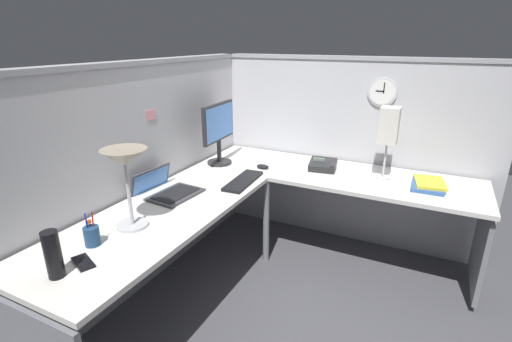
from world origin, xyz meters
name	(u,v)px	position (x,y,z in m)	size (l,w,h in m)	color
ground_plane	(276,275)	(0.00, 0.00, 0.00)	(6.80, 6.80, 0.00)	#47474C
cubicle_wall_back	(145,176)	(-0.36, 0.87, 0.79)	(2.57, 0.12, 1.58)	#B2B2B7
cubicle_wall_right	(346,151)	(0.87, -0.27, 0.79)	(0.12, 2.37, 1.58)	#B2B2B7
desk	(276,209)	(-0.15, -0.05, 0.63)	(2.35, 2.15, 0.73)	silver
monitor	(219,129)	(0.27, 0.64, 1.02)	(0.46, 0.20, 0.50)	#232326
laptop	(165,189)	(-0.43, 0.64, 0.75)	(0.37, 0.40, 0.22)	#38383D
keyboard	(243,181)	(-0.03, 0.26, 0.74)	(0.43, 0.14, 0.02)	black
computer_mouse	(263,167)	(0.31, 0.26, 0.75)	(0.06, 0.10, 0.03)	black
desk_lamp_dome	(125,164)	(-0.89, 0.50, 1.09)	(0.24, 0.24, 0.44)	#B7BABF
pen_cup	(92,236)	(-1.13, 0.53, 0.78)	(0.08, 0.08, 0.18)	navy
cell_phone	(83,262)	(-1.26, 0.44, 0.73)	(0.07, 0.14, 0.01)	black
thermos_flask	(53,255)	(-1.38, 0.46, 0.84)	(0.07, 0.07, 0.22)	black
office_phone	(324,165)	(0.49, -0.18, 0.77)	(0.22, 0.23, 0.11)	#232326
book_stack	(428,184)	(0.46, -0.94, 0.75)	(0.30, 0.23, 0.04)	#335999
desk_lamp_paper	(389,128)	(0.51, -0.63, 1.11)	(0.13, 0.13, 0.53)	#B7BABF
wall_clock	(383,92)	(0.82, -0.52, 1.32)	(0.04, 0.22, 0.22)	#B7BABF
pinned_note_leftmost	(150,115)	(-0.31, 0.82, 1.22)	(0.10, 0.00, 0.07)	pink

